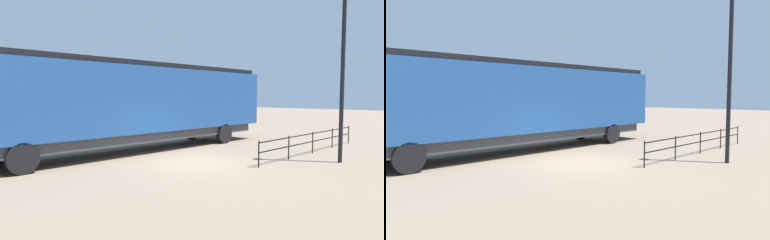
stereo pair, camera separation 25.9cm
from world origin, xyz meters
TOP-DOWN VIEW (x-y plane):
  - ground_plane at (0.00, 0.00)m, footprint 120.00×120.00m
  - locomotive at (-4.15, 0.50)m, footprint 2.90×16.86m
  - lamp_post at (4.01, 4.24)m, footprint 0.45×0.45m
  - platform_fence at (2.24, 5.59)m, footprint 0.05×9.01m

SIDE VIEW (x-z plane):
  - ground_plane at x=0.00m, z-range 0.00..0.00m
  - platform_fence at x=2.24m, z-range 0.17..1.18m
  - locomotive at x=-4.15m, z-range 0.25..4.49m
  - lamp_post at x=4.01m, z-range 1.02..8.28m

